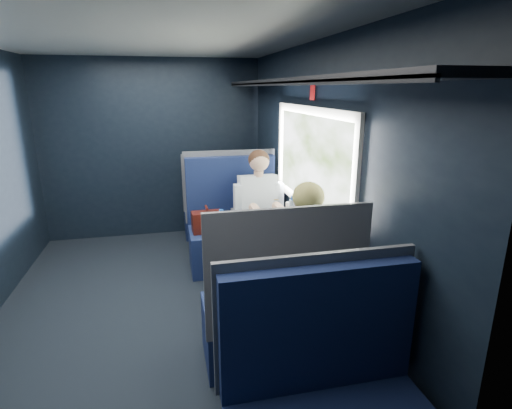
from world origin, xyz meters
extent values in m
cube|color=black|center=(0.00, 0.00, -0.01)|extent=(2.80, 4.20, 0.01)
cube|color=black|center=(1.45, 0.00, 1.15)|extent=(0.10, 4.20, 2.30)
cube|color=black|center=(0.00, 2.15, 1.15)|extent=(2.80, 0.10, 2.30)
cube|color=black|center=(0.00, -2.15, 1.15)|extent=(2.80, 0.10, 2.30)
cube|color=silver|center=(0.00, 0.00, 2.35)|extent=(2.80, 4.20, 0.10)
cube|color=silver|center=(1.38, 0.00, 1.74)|extent=(0.03, 1.84, 0.07)
cube|color=silver|center=(1.38, 0.00, 0.90)|extent=(0.03, 1.84, 0.07)
cube|color=silver|center=(1.38, -0.89, 1.32)|extent=(0.03, 0.07, 0.78)
cube|color=silver|center=(1.38, 0.89, 1.32)|extent=(0.03, 0.07, 0.78)
cube|color=black|center=(1.22, 0.00, 1.98)|extent=(0.36, 4.10, 0.04)
cube|color=black|center=(1.05, 0.00, 1.96)|extent=(0.02, 4.10, 0.03)
cube|color=red|center=(1.38, 0.00, 1.89)|extent=(0.01, 0.10, 0.12)
cylinder|color=#54565E|center=(0.88, 0.00, 0.35)|extent=(0.08, 0.08, 0.70)
cube|color=beige|center=(1.06, 0.00, 0.72)|extent=(0.62, 1.00, 0.04)
cube|color=#0D173D|center=(0.85, 0.78, 0.23)|extent=(1.00, 0.50, 0.45)
cube|color=#0D173D|center=(0.85, 1.08, 0.82)|extent=(1.00, 0.10, 0.75)
cube|color=#54565E|center=(0.85, 1.14, 0.85)|extent=(1.04, 0.03, 0.82)
cube|color=#54565E|center=(0.85, 0.73, 0.55)|extent=(0.06, 0.40, 0.20)
cube|color=#4F1711|center=(0.54, 0.77, 0.56)|extent=(0.32, 0.18, 0.22)
cylinder|color=#4F1711|center=(0.54, 0.77, 0.72)|extent=(0.04, 0.13, 0.03)
cylinder|color=silver|center=(0.68, 0.67, 0.56)|extent=(0.08, 0.08, 0.22)
cylinder|color=blue|center=(0.68, 0.67, 0.70)|extent=(0.04, 0.04, 0.05)
cube|color=#0D173D|center=(0.85, -0.78, 0.23)|extent=(1.00, 0.50, 0.45)
cube|color=#0D173D|center=(0.85, -1.08, 0.82)|extent=(1.00, 0.10, 0.75)
cube|color=#54565E|center=(0.85, -1.14, 0.85)|extent=(1.04, 0.03, 0.82)
cube|color=#54565E|center=(0.85, -0.73, 0.55)|extent=(0.06, 0.40, 0.20)
cube|color=#0D173D|center=(0.85, 1.88, 0.23)|extent=(1.00, 0.40, 0.45)
cube|color=#0D173D|center=(0.85, 1.64, 0.78)|extent=(1.00, 0.10, 0.66)
cube|color=#54565E|center=(0.85, 1.59, 0.80)|extent=(1.04, 0.03, 0.72)
cube|color=#0D173D|center=(0.85, -1.64, 0.78)|extent=(1.00, 0.10, 0.66)
cube|color=#54565E|center=(0.85, -1.59, 0.80)|extent=(1.04, 0.03, 0.72)
cube|color=black|center=(1.10, 0.64, 0.53)|extent=(0.36, 0.44, 0.16)
cube|color=black|center=(1.10, 0.44, 0.23)|extent=(0.32, 0.12, 0.45)
cube|color=silver|center=(1.10, 0.80, 0.78)|extent=(0.40, 0.29, 0.53)
cylinder|color=#D8A88C|center=(1.10, 0.76, 1.06)|extent=(0.10, 0.10, 0.06)
sphere|color=#D8A88C|center=(1.10, 0.74, 1.20)|extent=(0.21, 0.21, 0.21)
sphere|color=#382114|center=(1.10, 0.76, 1.21)|extent=(0.22, 0.22, 0.22)
cube|color=silver|center=(0.88, 0.76, 0.78)|extent=(0.09, 0.12, 0.34)
cube|color=silver|center=(1.32, 0.76, 0.78)|extent=(0.09, 0.12, 0.34)
cube|color=black|center=(1.10, -0.64, 0.53)|extent=(0.36, 0.44, 0.16)
cube|color=black|center=(1.10, -0.44, 0.23)|extent=(0.32, 0.12, 0.45)
cube|color=black|center=(1.10, -0.80, 0.78)|extent=(0.40, 0.29, 0.53)
cylinder|color=#D8A88C|center=(1.10, -0.76, 1.06)|extent=(0.10, 0.10, 0.06)
sphere|color=#D8A88C|center=(1.10, -0.74, 1.20)|extent=(0.21, 0.21, 0.21)
sphere|color=tan|center=(1.10, -0.76, 1.21)|extent=(0.22, 0.22, 0.22)
cube|color=black|center=(0.88, -0.76, 0.78)|extent=(0.09, 0.12, 0.34)
cube|color=black|center=(1.32, -0.76, 0.78)|extent=(0.09, 0.12, 0.34)
cube|color=tan|center=(1.10, -0.86, 0.90)|extent=(0.26, 0.07, 0.36)
cube|color=white|center=(1.08, 0.05, 0.74)|extent=(0.64, 0.82, 0.01)
cube|color=silver|center=(1.15, -0.04, 0.75)|extent=(0.35, 0.41, 0.02)
cube|color=silver|center=(1.28, -0.04, 0.88)|extent=(0.12, 0.33, 0.24)
cube|color=black|center=(1.27, -0.04, 0.88)|extent=(0.09, 0.29, 0.19)
cylinder|color=silver|center=(1.29, 0.18, 0.83)|extent=(0.06, 0.06, 0.18)
cylinder|color=blue|center=(1.29, 0.18, 0.94)|extent=(0.04, 0.04, 0.04)
cylinder|color=white|center=(1.33, 0.40, 0.78)|extent=(0.07, 0.07, 0.09)
camera|label=1|loc=(0.16, -3.26, 1.93)|focal=28.00mm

